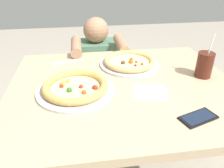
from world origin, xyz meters
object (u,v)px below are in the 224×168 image
pizza_near (75,87)px  diner_seated (98,76)px  drink_cup_colored (205,65)px  cell_phone (198,118)px  fork (66,62)px  pizza_far (129,62)px

pizza_near → diner_seated: size_ratio=0.40×
drink_cup_colored → cell_phone: (-0.20, -0.34, -0.06)m
pizza_near → fork: 0.36m
pizza_near → pizza_far: (0.32, 0.26, -0.00)m
fork → cell_phone: 0.84m
pizza_near → drink_cup_colored: 0.68m
pizza_far → cell_phone: bearing=-73.2°
diner_seated → pizza_near: bearing=-102.1°
drink_cup_colored → diner_seated: bearing=126.4°
pizza_near → fork: size_ratio=1.87×
cell_phone → fork: bearing=130.2°
pizza_near → fork: bearing=99.5°
drink_cup_colored → fork: bearing=158.1°
pizza_far → diner_seated: size_ratio=0.38×
drink_cup_colored → pizza_far: bearing=151.1°
pizza_far → diner_seated: 0.62m
fork → diner_seated: 0.56m
cell_phone → diner_seated: (-0.32, 1.04, -0.32)m
cell_phone → drink_cup_colored: bearing=60.2°
pizza_near → drink_cup_colored: (0.68, 0.06, 0.05)m
pizza_near → pizza_far: bearing=39.5°
drink_cup_colored → cell_phone: size_ratio=1.42×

